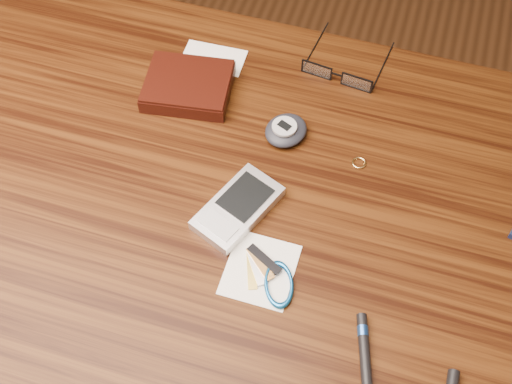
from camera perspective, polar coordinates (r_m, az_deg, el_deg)
ground at (r=1.52m, az=-2.47°, el=-16.08°), size 3.80×3.80×0.00m
desk at (r=0.92m, az=-3.93°, el=-4.32°), size 1.00×0.70×0.75m
wallet_and_card at (r=0.94m, az=-6.01°, el=9.42°), size 0.13×0.16×0.03m
eyeglasses at (r=0.96m, az=7.30°, el=10.39°), size 0.12×0.13×0.02m
gold_ring at (r=0.88m, az=9.13°, el=2.57°), size 0.02×0.02×0.00m
pda_phone at (r=0.82m, az=-1.62°, el=-1.41°), size 0.10×0.13×0.02m
pedometer at (r=0.89m, az=2.66°, el=5.51°), size 0.07×0.08×0.03m
notepad_keys at (r=0.78m, az=1.21°, el=-7.52°), size 0.10×0.09×0.01m
black_blue_pen at (r=0.75m, az=9.61°, el=-13.69°), size 0.04×0.09×0.01m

